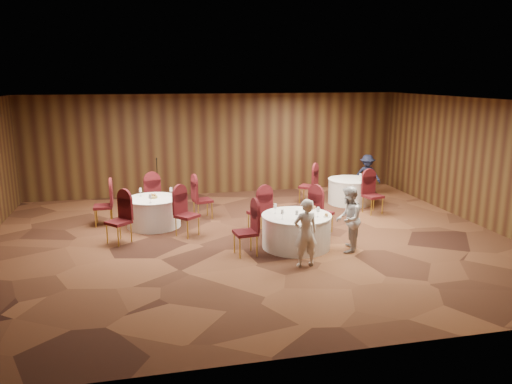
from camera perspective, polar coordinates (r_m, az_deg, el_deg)
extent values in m
plane|color=black|center=(11.67, -0.74, -5.53)|extent=(12.00, 12.00, 0.00)
plane|color=silver|center=(11.07, -0.79, 10.36)|extent=(12.00, 12.00, 0.00)
plane|color=black|center=(16.13, -4.47, 5.47)|extent=(12.00, 0.00, 12.00)
plane|color=black|center=(6.61, 8.31, -5.83)|extent=(12.00, 0.00, 12.00)
plane|color=black|center=(13.80, 24.45, 3.04)|extent=(0.00, 10.00, 10.00)
cylinder|color=silver|center=(11.17, 4.63, -4.50)|extent=(1.52, 1.52, 0.72)
cylinder|color=silver|center=(11.06, 4.67, -2.70)|extent=(1.55, 1.55, 0.03)
cylinder|color=silver|center=(12.89, -11.61, -2.33)|extent=(1.34, 1.34, 0.72)
cylinder|color=silver|center=(12.80, -11.69, -0.75)|extent=(1.37, 1.37, 0.03)
cylinder|color=silver|center=(15.20, 10.71, 0.06)|extent=(1.30, 1.30, 0.72)
cylinder|color=silver|center=(15.12, 10.76, 1.40)|extent=(1.32, 1.32, 0.03)
cylinder|color=silver|center=(10.72, 3.03, -3.09)|extent=(0.06, 0.06, 0.01)
cylinder|color=silver|center=(10.70, 3.04, -2.80)|extent=(0.01, 0.01, 0.11)
cone|color=silver|center=(10.67, 3.04, -2.25)|extent=(0.08, 0.08, 0.10)
cylinder|color=silver|center=(11.17, 2.20, -2.42)|extent=(0.06, 0.06, 0.01)
cylinder|color=silver|center=(11.15, 2.20, -2.13)|extent=(0.01, 0.01, 0.11)
cone|color=silver|center=(11.12, 2.21, -1.61)|extent=(0.08, 0.08, 0.10)
cylinder|color=silver|center=(10.66, 4.68, -3.21)|extent=(0.06, 0.06, 0.01)
cylinder|color=silver|center=(10.64, 4.69, -2.91)|extent=(0.01, 0.01, 0.11)
cone|color=silver|center=(10.61, 4.70, -2.37)|extent=(0.08, 0.08, 0.10)
cylinder|color=silver|center=(11.41, 5.96, -2.14)|extent=(0.06, 0.06, 0.01)
cylinder|color=silver|center=(11.40, 5.97, -1.86)|extent=(0.01, 0.01, 0.11)
cone|color=silver|center=(11.37, 5.98, -1.35)|extent=(0.08, 0.08, 0.10)
cylinder|color=silver|center=(10.96, 7.09, -2.82)|extent=(0.06, 0.06, 0.01)
cylinder|color=silver|center=(10.94, 7.10, -2.52)|extent=(0.01, 0.01, 0.11)
cone|color=silver|center=(10.92, 7.11, -1.99)|extent=(0.08, 0.08, 0.10)
cylinder|color=white|center=(10.58, 5.70, -3.34)|extent=(0.15, 0.15, 0.01)
sphere|color=#9E6B33|center=(10.57, 5.70, -3.12)|extent=(0.08, 0.08, 0.08)
cylinder|color=white|center=(10.98, 8.04, -2.80)|extent=(0.15, 0.15, 0.01)
sphere|color=#9E6B33|center=(10.97, 8.05, -2.60)|extent=(0.08, 0.08, 0.08)
cylinder|color=white|center=(11.55, 6.64, -1.96)|extent=(0.15, 0.15, 0.01)
sphere|color=#9E6B33|center=(11.54, 6.65, -1.76)|extent=(0.08, 0.08, 0.08)
cylinder|color=silver|center=(12.98, -9.66, -0.40)|extent=(0.06, 0.06, 0.01)
cylinder|color=silver|center=(12.96, -9.67, -0.15)|extent=(0.01, 0.01, 0.11)
cone|color=silver|center=(12.94, -9.69, 0.31)|extent=(0.08, 0.08, 0.10)
cylinder|color=silver|center=(13.06, -13.04, -0.46)|extent=(0.06, 0.06, 0.01)
cylinder|color=silver|center=(13.05, -13.05, -0.21)|extent=(0.01, 0.01, 0.11)
cone|color=silver|center=(13.03, -13.08, 0.24)|extent=(0.08, 0.08, 0.10)
cylinder|color=silver|center=(12.33, -11.97, -1.21)|extent=(0.06, 0.06, 0.01)
cylinder|color=silver|center=(12.31, -11.98, -0.95)|extent=(0.01, 0.01, 0.11)
cone|color=silver|center=(12.29, -12.00, -0.47)|extent=(0.08, 0.08, 0.10)
cylinder|color=olive|center=(12.79, -11.70, -0.56)|extent=(0.22, 0.22, 0.06)
sphere|color=#9E6B33|center=(12.79, -11.84, -0.28)|extent=(0.07, 0.07, 0.07)
sphere|color=#9E6B33|center=(12.76, -11.53, -0.31)|extent=(0.07, 0.07, 0.07)
cylinder|color=silver|center=(14.93, 11.84, 1.28)|extent=(0.06, 0.06, 0.01)
cylinder|color=silver|center=(14.92, 11.85, 1.50)|extent=(0.01, 0.01, 0.11)
cone|color=silver|center=(14.90, 11.86, 1.89)|extent=(0.08, 0.08, 0.10)
cylinder|color=black|center=(14.83, -11.06, -1.67)|extent=(0.24, 0.24, 0.02)
cylinder|color=black|center=(14.67, -11.19, 1.08)|extent=(0.02, 0.02, 1.44)
cylinder|color=black|center=(14.59, -11.31, 3.76)|extent=(0.04, 0.12, 0.04)
imported|color=beige|center=(9.98, 5.68, -4.67)|extent=(0.54, 0.38, 1.39)
imported|color=#BABABF|center=(10.94, 10.50, -3.07)|extent=(0.82, 0.88, 1.45)
imported|color=black|center=(16.25, 12.57, 1.88)|extent=(0.98, 0.82, 1.31)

